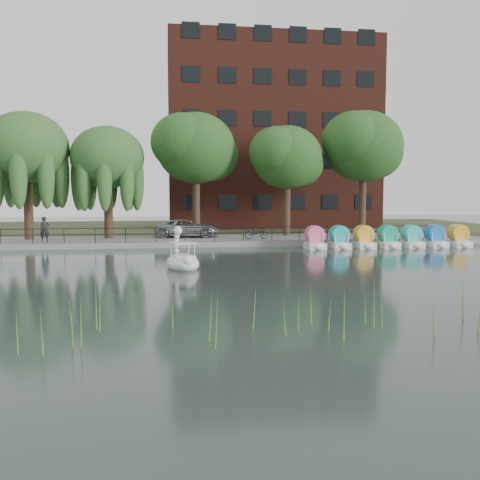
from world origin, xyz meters
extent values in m
plane|color=#364543|center=(0.00, 0.00, 0.00)|extent=(120.00, 120.00, 0.00)
cube|color=gray|center=(0.00, 16.00, 0.20)|extent=(40.00, 6.00, 0.40)
cube|color=gray|center=(0.00, 13.05, 0.20)|extent=(40.00, 0.25, 0.40)
cube|color=#47512D|center=(0.00, 30.00, 0.18)|extent=(60.00, 22.00, 0.36)
cylinder|color=black|center=(0.00, 13.25, 1.35)|extent=(32.00, 0.04, 0.04)
cylinder|color=black|center=(0.00, 13.25, 0.95)|extent=(32.00, 0.04, 0.04)
cylinder|color=black|center=(0.00, 13.25, 0.90)|extent=(0.05, 0.05, 1.00)
cube|color=#4C1E16|center=(7.00, 30.00, 9.36)|extent=(20.00, 10.00, 18.00)
cylinder|color=#473323|center=(-13.00, 16.50, 2.50)|extent=(0.60, 0.60, 4.20)
ellipsoid|color=#3D7134|center=(-13.00, 16.50, 6.91)|extent=(5.88, 5.88, 5.00)
cylinder|color=#473323|center=(-7.50, 17.00, 2.30)|extent=(0.60, 0.60, 3.80)
ellipsoid|color=#3D7134|center=(-7.50, 17.00, 6.29)|extent=(5.32, 5.32, 4.52)
cylinder|color=#473323|center=(-1.00, 18.00, 2.65)|extent=(0.60, 0.60, 4.50)
ellipsoid|color=#326526|center=(-1.00, 18.00, 7.10)|extent=(6.00, 6.00, 5.10)
cylinder|color=#473323|center=(6.00, 17.50, 2.42)|extent=(0.60, 0.60, 4.05)
ellipsoid|color=#326526|center=(6.00, 17.50, 6.43)|extent=(5.40, 5.40, 4.59)
cylinder|color=#473323|center=(12.50, 18.50, 2.76)|extent=(0.60, 0.60, 4.72)
ellipsoid|color=#326526|center=(12.50, 18.50, 7.44)|extent=(6.30, 6.30, 5.36)
imported|color=gray|center=(-1.76, 16.86, 1.18)|extent=(3.02, 5.78, 1.56)
imported|color=gray|center=(3.12, 14.43, 0.90)|extent=(0.75, 1.77, 1.00)
imported|color=black|center=(-11.41, 14.09, 1.39)|extent=(0.81, 0.65, 1.98)
ellipsoid|color=white|center=(-2.48, 3.10, 0.27)|extent=(2.08, 2.73, 0.54)
cube|color=white|center=(-2.46, 3.01, 0.54)|extent=(1.23, 1.29, 0.27)
cube|color=white|center=(-2.47, 3.06, 1.28)|extent=(1.39, 1.45, 0.05)
ellipsoid|color=white|center=(-2.22, 2.10, 0.49)|extent=(0.66, 0.57, 0.50)
sphere|color=white|center=(-2.68, 3.88, 1.84)|extent=(0.43, 0.43, 0.43)
cone|color=black|center=(-2.76, 4.16, 1.81)|extent=(0.23, 0.27, 0.18)
cylinder|color=yellow|center=(-2.73, 4.04, 1.82)|extent=(0.25, 0.15, 0.23)
cube|color=white|center=(6.49, 11.12, 0.22)|extent=(1.15, 1.70, 0.44)
cylinder|color=pink|center=(6.49, 11.22, 0.95)|extent=(0.90, 1.20, 0.90)
cube|color=white|center=(8.19, 11.12, 0.22)|extent=(1.15, 1.70, 0.44)
cylinder|color=#1EB4B3|center=(8.19, 11.22, 0.95)|extent=(0.90, 1.20, 0.90)
cube|color=white|center=(9.89, 11.12, 0.22)|extent=(1.15, 1.70, 0.44)
cylinder|color=#FEB131|center=(9.89, 11.22, 0.95)|extent=(0.90, 1.20, 0.90)
cube|color=white|center=(11.59, 11.12, 0.22)|extent=(1.15, 1.70, 0.44)
cylinder|color=#16A984|center=(11.59, 11.22, 0.95)|extent=(0.90, 1.20, 0.90)
cube|color=white|center=(13.29, 11.12, 0.22)|extent=(1.15, 1.70, 0.44)
cylinder|color=#2BCBC4|center=(13.29, 11.22, 0.95)|extent=(0.90, 1.20, 0.90)
cube|color=white|center=(14.99, 11.12, 0.22)|extent=(1.15, 1.70, 0.44)
cylinder|color=blue|center=(14.99, 11.22, 0.95)|extent=(0.90, 1.20, 0.90)
cube|color=white|center=(16.69, 11.12, 0.22)|extent=(1.15, 1.70, 0.44)
cylinder|color=yellow|center=(16.69, 11.22, 0.95)|extent=(0.90, 1.20, 0.90)
camera|label=1|loc=(-3.19, -23.19, 3.77)|focal=40.00mm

